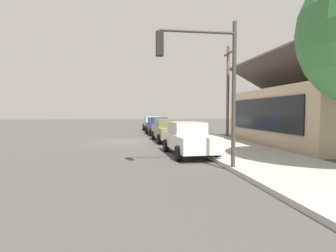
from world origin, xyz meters
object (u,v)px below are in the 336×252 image
(car_olive, at_px, (168,130))
(utility_pole_wooden, at_px, (228,90))
(car_seafoam, at_px, (152,123))
(fire_hydrant_red, at_px, (193,136))
(car_navy, at_px, (158,126))
(car_ivory, at_px, (188,138))
(traffic_light_main, at_px, (204,71))

(car_olive, xyz_separation_m, utility_pole_wooden, (-2.65, 5.41, 3.11))
(car_seafoam, height_order, utility_pole_wooden, utility_pole_wooden)
(car_seafoam, relative_size, utility_pole_wooden, 0.61)
(utility_pole_wooden, distance_m, fire_hydrant_red, 6.74)
(car_olive, bearing_deg, fire_hydrant_red, 40.11)
(fire_hydrant_red, bearing_deg, car_seafoam, -173.75)
(car_navy, xyz_separation_m, fire_hydrant_red, (7.49, 1.45, -0.32))
(car_seafoam, height_order, car_olive, same)
(car_navy, height_order, car_olive, same)
(car_navy, xyz_separation_m, car_ivory, (12.21, 0.09, -0.00))
(car_seafoam, height_order, traffic_light_main, traffic_light_main)
(car_seafoam, bearing_deg, car_ivory, -0.52)
(car_olive, bearing_deg, traffic_light_main, -3.72)
(car_navy, bearing_deg, car_seafoam, 177.57)
(car_ivory, relative_size, utility_pole_wooden, 0.61)
(car_ivory, distance_m, traffic_light_main, 4.67)
(car_seafoam, bearing_deg, traffic_light_main, -1.37)
(traffic_light_main, xyz_separation_m, fire_hydrant_red, (-8.53, 1.66, -2.99))
(car_seafoam, relative_size, car_olive, 0.96)
(car_ivory, distance_m, fire_hydrant_red, 4.92)
(utility_pole_wooden, bearing_deg, car_seafoam, -149.13)
(car_navy, bearing_deg, fire_hydrant_red, 8.35)
(utility_pole_wooden, bearing_deg, fire_hydrant_red, -43.61)
(car_navy, distance_m, traffic_light_main, 16.24)
(fire_hydrant_red, bearing_deg, car_navy, -169.07)
(car_seafoam, relative_size, traffic_light_main, 0.89)
(car_navy, bearing_deg, car_ivory, -2.16)
(car_seafoam, height_order, car_navy, same)
(car_olive, height_order, traffic_light_main, traffic_light_main)
(car_seafoam, relative_size, fire_hydrant_red, 6.50)
(car_ivory, bearing_deg, fire_hydrant_red, 161.09)
(car_olive, distance_m, utility_pole_wooden, 6.78)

